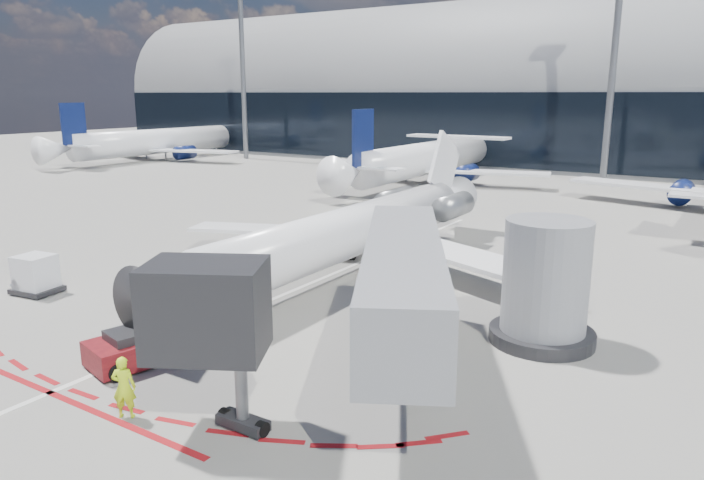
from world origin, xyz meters
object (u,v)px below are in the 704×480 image
Objects in this scene: pushback_tug at (135,349)px; ramp_worker at (124,387)px; regional_jet at (362,227)px; uld_container at (36,275)px.

ramp_worker is at bearing -28.27° from pushback_tug.
ramp_worker is (2.54, -17.43, -1.39)m from regional_jet.
regional_jet is 17.67m from ramp_worker.
uld_container reaches higher than pushback_tug.
ramp_worker is (2.86, -2.65, 0.39)m from pushback_tug.
regional_jet is 5.57× the size of pushback_tug.
uld_container is at bearing -54.10° from ramp_worker.
regional_jet reaches higher than pushback_tug.
regional_jet is 14.65× the size of ramp_worker.
uld_container is (-10.58, 2.78, 0.36)m from pushback_tug.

